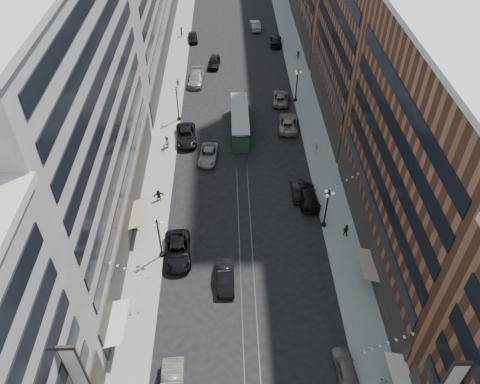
{
  "coord_description": "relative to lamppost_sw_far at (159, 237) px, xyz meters",
  "views": [
    {
      "loc": [
        -1.66,
        -5.78,
        39.45
      ],
      "look_at": [
        -0.54,
        32.7,
        5.0
      ],
      "focal_mm": 35.0,
      "sensor_mm": 36.0,
      "label": 1
    }
  ],
  "objects": [
    {
      "name": "car_extra_2",
      "position": [
        4.7,
        17.2,
        -2.37
      ],
      "size": [
        2.95,
        5.47,
        1.46
      ],
      "primitive_type": "imported",
      "rotation": [
        0.0,
        0.0,
        -0.1
      ],
      "color": "gray",
      "rests_on": "ground"
    },
    {
      "name": "car_extra_1",
      "position": [
        17.06,
        8.38,
        -2.25
      ],
      "size": [
        2.78,
        5.96,
        1.68
      ],
      "primitive_type": "imported",
      "rotation": [
        0.0,
        0.0,
        3.22
      ],
      "color": "black",
      "rests_on": "ground"
    },
    {
      "name": "pedestrian_7",
      "position": [
        20.59,
        2.43,
        -2.17
      ],
      "size": [
        0.86,
        0.72,
        1.55
      ],
      "primitive_type": "imported",
      "rotation": [
        0.0,
        0.0,
        2.64
      ],
      "color": "black",
      "rests_on": "sidewalk_east"
    },
    {
      "name": "pedestrian_extra_1",
      "position": [
        -1.56,
        57.43,
        -1.98
      ],
      "size": [
        0.72,
        0.83,
        1.93
      ],
      "primitive_type": "imported",
      "rotation": [
        0.0,
        0.0,
        4.28
      ],
      "color": "black",
      "rests_on": "sidewalk_west"
    },
    {
      "name": "pedestrian_9",
      "position": [
        20.62,
        46.7,
        -2.17
      ],
      "size": [
        1.05,
        0.56,
        1.55
      ],
      "primitive_type": "imported",
      "rotation": [
        0.0,
        0.0,
        0.16
      ],
      "color": "black",
      "rests_on": "sidewalk_east"
    },
    {
      "name": "car_5",
      "position": [
        6.94,
        -3.62,
        -2.28
      ],
      "size": [
        1.75,
        4.98,
        1.64
      ],
      "primitive_type": "imported",
      "rotation": [
        0.0,
        0.0,
        0.0
      ],
      "color": "black",
      "rests_on": "ground"
    },
    {
      "name": "rail_east",
      "position": [
        9.9,
        42.0,
        -3.09
      ],
      "size": [
        0.12,
        180.0,
        0.02
      ],
      "primitive_type": "cube",
      "color": "#2D2D33",
      "rests_on": "ground"
    },
    {
      "name": "sidewalk_west",
      "position": [
        -1.8,
        42.0,
        -3.02
      ],
      "size": [
        4.0,
        180.0,
        0.15
      ],
      "primitive_type": "cube",
      "color": "gray",
      "rests_on": "ground"
    },
    {
      "name": "lamppost_se_mid",
      "position": [
        18.4,
        32.0,
        0.0
      ],
      "size": [
        1.03,
        1.14,
        5.52
      ],
      "color": "black",
      "rests_on": "sidewalk_east"
    },
    {
      "name": "pedestrian_extra_0",
      "position": [
        -1.15,
        19.95,
        -1.99
      ],
      "size": [
        0.52,
        1.77,
        1.9
      ],
      "primitive_type": "imported",
      "rotation": [
        0.0,
        0.0,
        4.72
      ],
      "color": "#BEB09D",
      "rests_on": "sidewalk_west"
    },
    {
      "name": "sidewalk_east",
      "position": [
        20.2,
        42.0,
        -3.02
      ],
      "size": [
        4.0,
        180.0,
        0.15
      ],
      "primitive_type": "cube",
      "color": "gray",
      "rests_on": "ground"
    },
    {
      "name": "car_4",
      "position": [
        17.36,
        -13.89,
        -2.36
      ],
      "size": [
        2.04,
        4.44,
        1.47
      ],
      "primitive_type": "imported",
      "rotation": [
        0.0,
        0.0,
        3.21
      ],
      "color": "#646059",
      "rests_on": "ground"
    },
    {
      "name": "car_14",
      "position": [
        13.44,
        60.89,
        -2.26
      ],
      "size": [
        2.19,
        5.2,
        1.67
      ],
      "primitive_type": "imported",
      "rotation": [
        0.0,
        0.0,
        3.23
      ],
      "color": "gray",
      "rests_on": "ground"
    },
    {
      "name": "car_9",
      "position": [
        0.8,
        55.51,
        -2.34
      ],
      "size": [
        2.22,
        4.58,
        1.51
      ],
      "primitive_type": "imported",
      "rotation": [
        0.0,
        0.0,
        0.1
      ],
      "color": "black",
      "rests_on": "ground"
    },
    {
      "name": "pedestrian_6",
      "position": [
        -0.82,
        36.91,
        -2.19
      ],
      "size": [
        0.94,
        0.54,
        1.52
      ],
      "primitive_type": "imported",
      "rotation": [
        0.0,
        0.0,
        3.3
      ],
      "color": "#A49B88",
      "rests_on": "sidewalk_west"
    },
    {
      "name": "car_10",
      "position": [
        16.1,
        9.54,
        -2.36
      ],
      "size": [
        1.58,
        4.49,
        1.48
      ],
      "primitive_type": "imported",
      "rotation": [
        0.0,
        0.0,
        3.14
      ],
      "color": "black",
      "rests_on": "ground"
    },
    {
      "name": "car_2",
      "position": [
        1.74,
        -0.04,
        -2.26
      ],
      "size": [
        3.27,
        6.25,
        1.68
      ],
      "primitive_type": "imported",
      "rotation": [
        0.0,
        0.0,
        0.08
      ],
      "color": "black",
      "rests_on": "ground"
    },
    {
      "name": "building_east_mid",
      "position": [
        26.2,
        -0.0,
        8.9
      ],
      "size": [
        8.0,
        30.0,
        24.0
      ],
      "primitive_type": "cube",
      "color": "brown",
      "rests_on": "ground"
    },
    {
      "name": "lamppost_sw_far",
      "position": [
        0.0,
        0.0,
        0.0
      ],
      "size": [
        1.03,
        1.14,
        5.52
      ],
      "color": "black",
      "rests_on": "sidewalk_west"
    },
    {
      "name": "car_11",
      "position": [
        16.0,
        31.92,
        -2.35
      ],
      "size": [
        3.18,
        5.67,
        1.5
      ],
      "primitive_type": "imported",
      "rotation": [
        0.0,
        0.0,
        3.01
      ],
      "color": "slate",
      "rests_on": "ground"
    },
    {
      "name": "pedestrian_5",
      "position": [
        -1.22,
        8.99,
        -2.19
      ],
      "size": [
        1.46,
        0.81,
        1.52
      ],
      "primitive_type": "imported",
      "rotation": [
        0.0,
        0.0,
        0.31
      ],
      "color": "black",
      "rests_on": "sidewalk_west"
    },
    {
      "name": "streetcar",
      "position": [
        9.2,
        24.0,
        -1.65
      ],
      "size": [
        2.5,
        11.3,
        3.13
      ],
      "color": "#273E2A",
      "rests_on": "ground"
    },
    {
      "name": "lamppost_sw_mid",
      "position": [
        0.0,
        27.0,
        0.0
      ],
      "size": [
        1.03,
        1.14,
        5.52
      ],
      "color": "black",
      "rests_on": "sidewalk_west"
    },
    {
      "name": "ground",
      "position": [
        9.2,
        32.0,
        -3.1
      ],
      "size": [
        220.0,
        220.0,
        0.0
      ],
      "primitive_type": "plane",
      "color": "black",
      "rests_on": "ground"
    },
    {
      "name": "lamppost_se_far",
      "position": [
        18.4,
        4.0,
        0.0
      ],
      "size": [
        1.03,
        1.14,
        5.52
      ],
      "color": "black",
      "rests_on": "sidewalk_east"
    },
    {
      "name": "car_12",
      "position": [
        17.07,
        53.53,
        -2.31
      ],
      "size": [
        2.57,
        5.54,
        1.57
      ],
      "primitive_type": "imported",
      "rotation": [
        0.0,
        0.0,
        3.07
      ],
      "color": "black",
      "rests_on": "ground"
    },
    {
      "name": "car_7",
      "position": [
        1.44,
        21.71,
        -2.25
      ],
      "size": [
        3.38,
        6.3,
        1.68
      ],
      "primitive_type": "imported",
      "rotation": [
        0.0,
        0.0,
        0.1
      ],
      "color": "black",
      "rests_on": "ground"
    },
    {
      "name": "car_extra_0",
      "position": [
        16.4,
        24.52,
        -2.26
      ],
      "size": [
        3.49,
        6.29,
        1.67
      ],
      "primitive_type": "imported",
      "rotation": [
        0.0,
        0.0,
        3.02
      ],
      "color": "gray",
      "rests_on": "ground"
    },
    {
      "name": "pedestrian_2",
      "position": [
        -3.3,
        3.71,
        -2.06
      ],
      "size": [
        0.97,
        0.75,
        1.77
      ],
      "primitive_type": "imported",
      "rotation": [
        0.0,
        0.0,
        0.36
      ],
      "color": "black",
      "rests_on": "sidewalk_west"
    },
    {
      "name": "building_west_mid",
      "position": [
        -7.8,
        5.0,
        10.9
      ],
      "size": [
        8.0,
        36.0,
        28.0
      ],
      "primitive_type": "cube",
      "color": "#ACA699",
      "rests_on": "ground"
    },
    {
      "name": "car_13",
      "position": [
        5.14,
        44.64,
        -2.28
      ],
      "size": [
        2.46,
        5.0,
        1.64
      ],
      "primitive_type": "imported",
      "rotation": [
        0.0,
        0.0,
        -0.11
      ],
      "color": "black",
      "rests_on": "ground"
    },
    {
      "name": "car_8",
      "position": [
        2.17,
        38.62,
        -2.22
      ],
      "size": [
        2.82,
        6.2,
        1.76
      ],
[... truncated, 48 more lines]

